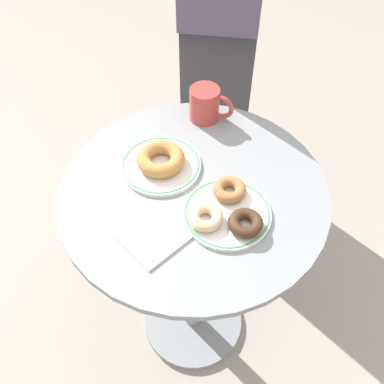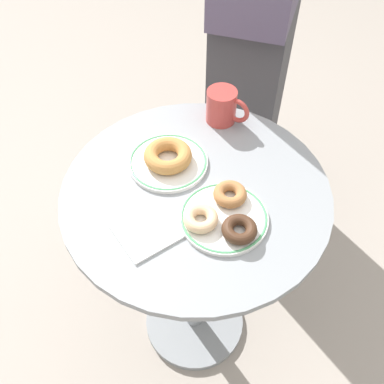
# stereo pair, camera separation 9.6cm
# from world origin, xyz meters

# --- Properties ---
(ground_plane) EXTENTS (7.00, 7.00, 0.02)m
(ground_plane) POSITION_xyz_m (0.00, 0.00, -0.01)
(ground_plane) COLOR #9E9389
(cafe_table) EXTENTS (0.62, 0.62, 0.73)m
(cafe_table) POSITION_xyz_m (0.00, 0.00, 0.49)
(cafe_table) COLOR gray
(cafe_table) RESTS_ON ground
(plate_left) EXTENTS (0.19, 0.19, 0.01)m
(plate_left) POSITION_xyz_m (-0.10, -0.00, 0.74)
(plate_left) COLOR white
(plate_left) RESTS_ON cafe_table
(plate_right) EXTENTS (0.19, 0.19, 0.01)m
(plate_right) POSITION_xyz_m (0.10, -0.01, 0.74)
(plate_right) COLOR white
(plate_right) RESTS_ON cafe_table
(donut_old_fashioned) EXTENTS (0.16, 0.16, 0.03)m
(donut_old_fashioned) POSITION_xyz_m (-0.10, -0.00, 0.76)
(donut_old_fashioned) COLOR #BC7F42
(donut_old_fashioned) RESTS_ON plate_left
(donut_chocolate) EXTENTS (0.08, 0.08, 0.02)m
(donut_chocolate) POSITION_xyz_m (0.16, -0.01, 0.76)
(donut_chocolate) COLOR #422819
(donut_chocolate) RESTS_ON plate_right
(donut_cinnamon) EXTENTS (0.10, 0.10, 0.02)m
(donut_cinnamon) POSITION_xyz_m (0.07, 0.04, 0.76)
(donut_cinnamon) COLOR #A36B3D
(donut_cinnamon) RESTS_ON plate_right
(donut_glazed) EXTENTS (0.07, 0.07, 0.02)m
(donut_glazed) POSITION_xyz_m (0.08, -0.06, 0.76)
(donut_glazed) COLOR #E0B789
(donut_glazed) RESTS_ON plate_right
(paper_napkin) EXTENTS (0.13, 0.13, 0.01)m
(paper_napkin) POSITION_xyz_m (0.02, -0.16, 0.74)
(paper_napkin) COLOR white
(paper_napkin) RESTS_ON cafe_table
(coffee_mug) EXTENTS (0.12, 0.08, 0.09)m
(coffee_mug) POSITION_xyz_m (-0.14, 0.21, 0.78)
(coffee_mug) COLOR #B73D38
(coffee_mug) RESTS_ON cafe_table
(person_figure) EXTENTS (0.42, 0.48, 1.66)m
(person_figure) POSITION_xyz_m (-0.36, 0.55, 0.82)
(person_figure) COLOR #3D3D42
(person_figure) RESTS_ON ground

